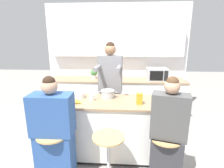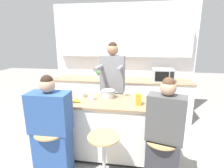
% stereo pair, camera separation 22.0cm
% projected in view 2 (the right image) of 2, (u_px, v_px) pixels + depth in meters
% --- Properties ---
extents(ground_plane, '(16.00, 16.00, 0.00)m').
position_uv_depth(ground_plane, '(111.00, 153.00, 2.93)').
color(ground_plane, gray).
extents(wall_back, '(3.49, 0.22, 2.70)m').
position_uv_depth(wall_back, '(123.00, 52.00, 4.34)').
color(wall_back, white).
rests_on(wall_back, ground_plane).
extents(back_counter, '(3.24, 0.68, 0.93)m').
position_uv_depth(back_counter, '(121.00, 98.00, 4.29)').
color(back_counter, white).
rests_on(back_counter, ground_plane).
extents(kitchen_island, '(1.77, 0.70, 0.93)m').
position_uv_depth(kitchen_island, '(111.00, 128.00, 2.81)').
color(kitchen_island, black).
rests_on(kitchen_island, ground_plane).
extents(bar_stool_leftmost, '(0.40, 0.40, 0.69)m').
position_uv_depth(bar_stool_leftmost, '(52.00, 151.00, 2.33)').
color(bar_stool_leftmost, tan).
rests_on(bar_stool_leftmost, ground_plane).
extents(bar_stool_center, '(0.40, 0.40, 0.69)m').
position_uv_depth(bar_stool_center, '(104.00, 156.00, 2.23)').
color(bar_stool_center, tan).
rests_on(bar_stool_center, ground_plane).
extents(bar_stool_rightmost, '(0.40, 0.40, 0.69)m').
position_uv_depth(bar_stool_rightmost, '(161.00, 160.00, 2.16)').
color(bar_stool_rightmost, tan).
rests_on(bar_stool_rightmost, ground_plane).
extents(person_cooking, '(0.47, 0.61, 1.81)m').
position_uv_depth(person_cooking, '(113.00, 92.00, 3.25)').
color(person_cooking, '#383842').
rests_on(person_cooking, ground_plane).
extents(person_wrapped_blanket, '(0.52, 0.29, 1.44)m').
position_uv_depth(person_wrapped_blanket, '(52.00, 132.00, 2.29)').
color(person_wrapped_blanket, '#2D5193').
rests_on(person_wrapped_blanket, ground_plane).
extents(person_seated_near, '(0.47, 0.35, 1.45)m').
position_uv_depth(person_seated_near, '(164.00, 142.00, 2.09)').
color(person_seated_near, '#333338').
rests_on(person_seated_near, ground_plane).
extents(cooking_pot, '(0.30, 0.22, 0.13)m').
position_uv_depth(cooking_pot, '(108.00, 94.00, 2.83)').
color(cooking_pot, '#B7BABC').
rests_on(cooking_pot, kitchen_island).
extents(fruit_bowl, '(0.18, 0.18, 0.08)m').
position_uv_depth(fruit_bowl, '(80.00, 94.00, 2.87)').
color(fruit_bowl, white).
rests_on(fruit_bowl, kitchen_island).
extents(coffee_cup_near, '(0.11, 0.08, 0.09)m').
position_uv_depth(coffee_cup_near, '(92.00, 97.00, 2.73)').
color(coffee_cup_near, white).
rests_on(coffee_cup_near, kitchen_island).
extents(banana_bunch, '(0.18, 0.13, 0.06)m').
position_uv_depth(banana_bunch, '(76.00, 100.00, 2.63)').
color(banana_bunch, yellow).
rests_on(banana_bunch, kitchen_island).
extents(juice_carton, '(0.08, 0.08, 0.18)m').
position_uv_depth(juice_carton, '(138.00, 99.00, 2.51)').
color(juice_carton, gold).
rests_on(juice_carton, kitchen_island).
extents(microwave, '(0.47, 0.38, 0.28)m').
position_uv_depth(microwave, '(163.00, 75.00, 3.96)').
color(microwave, '#B2B5B7').
rests_on(microwave, back_counter).
extents(potted_plant, '(0.17, 0.17, 0.25)m').
position_uv_depth(potted_plant, '(99.00, 73.00, 4.22)').
color(potted_plant, beige).
rests_on(potted_plant, back_counter).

